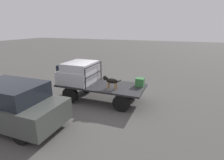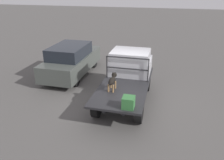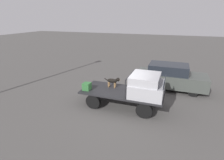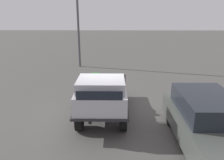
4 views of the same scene
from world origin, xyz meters
name	(u,v)px [view 4 (image 4 of 4)]	position (x,y,z in m)	size (l,w,h in m)	color
ground_plane	(103,113)	(0.00, 0.00, 0.00)	(80.00, 80.00, 0.00)	#514F4C
flatbed_truck	(103,100)	(0.00, 0.00, 0.60)	(4.16, 1.85, 0.82)	black
truck_cab	(101,95)	(1.21, 0.00, 1.30)	(1.58, 1.73, 1.02)	#B7B7BC
truck_headboard	(102,83)	(0.39, 0.00, 1.44)	(0.04, 1.73, 0.95)	#232326
dog	(112,81)	(-0.62, 0.35, 1.18)	(0.92, 0.23, 0.60)	#9E7547
cargo_crate	(95,77)	(-1.79, -0.46, 1.01)	(0.38, 0.38, 0.38)	#337038
parked_sedan	(207,122)	(2.19, 3.25, 0.82)	(4.28, 1.75, 1.63)	black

